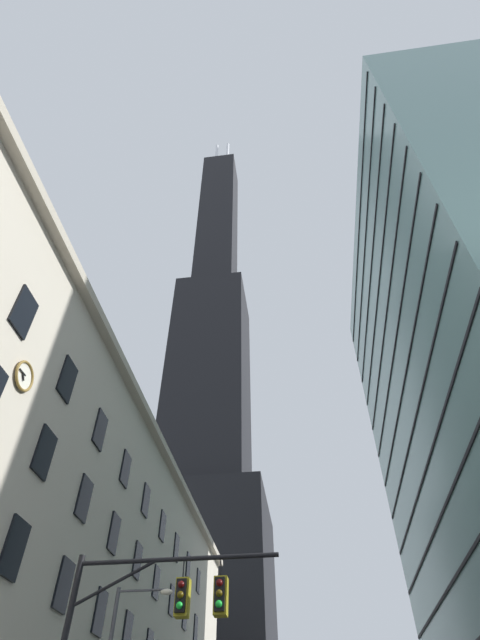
{
  "coord_description": "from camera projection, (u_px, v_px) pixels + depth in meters",
  "views": [
    {
      "loc": [
        0.68,
        -10.66,
        1.42
      ],
      "look_at": [
        -4.0,
        24.08,
        35.52
      ],
      "focal_mm": 26.83,
      "sensor_mm": 36.0,
      "label": 1
    }
  ],
  "objects": [
    {
      "name": "station_building",
      "position": [
        30.0,
        589.0,
        33.76
      ],
      "size": [
        16.71,
        61.0,
        22.68
      ],
      "color": "beige",
      "rests_on": "ground"
    },
    {
      "name": "dark_skyscraper",
      "position": [
        207.0,
        428.0,
        111.56
      ],
      "size": [
        26.82,
        26.82,
        204.61
      ],
      "color": "black",
      "rests_on": "ground"
    },
    {
      "name": "traffic_signal_mast",
      "position": [
        151.0,
        624.0,
        13.94
      ],
      "size": [
        6.56,
        0.63,
        6.61
      ],
      "color": "black",
      "rests_on": "sidewalk_left"
    }
  ]
}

